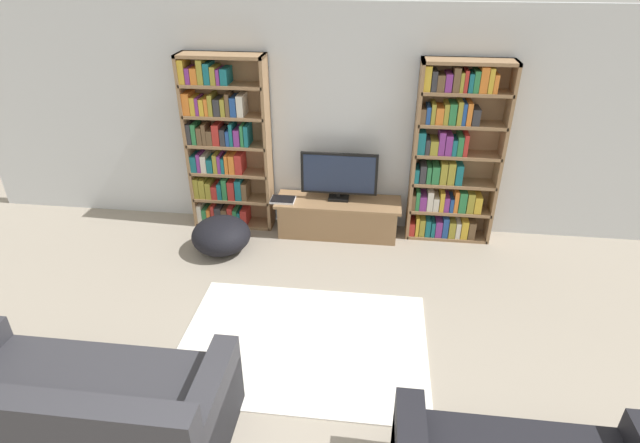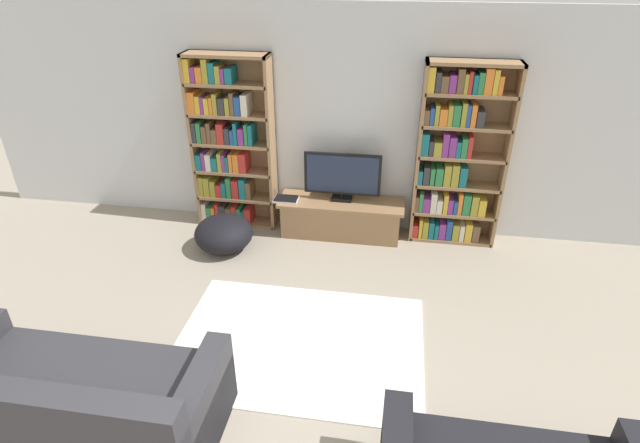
{
  "view_description": "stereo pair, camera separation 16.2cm",
  "coord_description": "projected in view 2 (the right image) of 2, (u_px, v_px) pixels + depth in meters",
  "views": [
    {
      "loc": [
        0.56,
        -1.33,
        3.09
      ],
      "look_at": [
        0.04,
        2.94,
        0.7
      ],
      "focal_mm": 28.0,
      "sensor_mm": 36.0,
      "label": 1
    },
    {
      "loc": [
        0.72,
        -1.31,
        3.09
      ],
      "look_at": [
        0.04,
        2.94,
        0.7
      ],
      "focal_mm": 28.0,
      "sensor_mm": 36.0,
      "label": 2
    }
  ],
  "objects": [
    {
      "name": "area_rug",
      "position": [
        299.0,
        343.0,
        4.41
      ],
      "size": [
        2.17,
        1.56,
        0.02
      ],
      "color": "white",
      "rests_on": "ground_plane"
    },
    {
      "name": "beanbag_ottoman",
      "position": [
        224.0,
        233.0,
        5.71
      ],
      "size": [
        0.67,
        0.67,
        0.4
      ],
      "primitive_type": "ellipsoid",
      "color": "black",
      "rests_on": "ground_plane"
    },
    {
      "name": "television",
      "position": [
        342.0,
        176.0,
        5.78
      ],
      "size": [
        0.89,
        0.16,
        0.58
      ],
      "color": "black",
      "rests_on": "tv_stand"
    },
    {
      "name": "bookshelf_right",
      "position": [
        456.0,
        158.0,
        5.54
      ],
      "size": [
        0.97,
        0.3,
        2.08
      ],
      "color": "#93704C",
      "rests_on": "ground_plane"
    },
    {
      "name": "wall_back",
      "position": [
        334.0,
        122.0,
        5.75
      ],
      "size": [
        8.8,
        0.06,
        2.6
      ],
      "color": "silver",
      "rests_on": "ground_plane"
    },
    {
      "name": "laptop",
      "position": [
        286.0,
        199.0,
        5.91
      ],
      "size": [
        0.29,
        0.21,
        0.03
      ],
      "color": "silver",
      "rests_on": "tv_stand"
    },
    {
      "name": "tv_stand",
      "position": [
        341.0,
        217.0,
        6.0
      ],
      "size": [
        1.48,
        0.48,
        0.44
      ],
      "color": "#8E6B47",
      "rests_on": "ground_plane"
    },
    {
      "name": "couch_left_sectional",
      "position": [
        74.0,
        407.0,
        3.45
      ],
      "size": [
        1.98,
        0.96,
        0.83
      ],
      "color": "#2D2D33",
      "rests_on": "ground_plane"
    },
    {
      "name": "bookshelf_left",
      "position": [
        229.0,
        145.0,
        5.9
      ],
      "size": [
        0.97,
        0.3,
        2.08
      ],
      "color": "#93704C",
      "rests_on": "ground_plane"
    }
  ]
}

